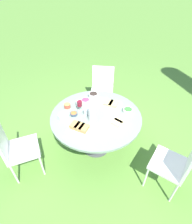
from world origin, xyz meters
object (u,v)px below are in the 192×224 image
at_px(dining_table, 96,120).
at_px(wine_glass, 80,104).
at_px(chair_far_back, 102,85).
at_px(chair_near_right, 177,163).
at_px(water_pitcher, 92,114).
at_px(chair_near_left, 15,147).

relative_size(dining_table, wine_glass, 7.43).
height_order(dining_table, wine_glass, wine_glass).
bearing_deg(chair_far_back, wine_glass, 32.23).
relative_size(chair_near_right, wine_glass, 4.94).
xyz_separation_m(chair_far_back, water_pitcher, (0.95, 0.89, 0.31)).
xyz_separation_m(chair_near_right, chair_far_back, (-0.50, -2.00, 0.00)).
height_order(chair_far_back, wine_glass, wine_glass).
relative_size(dining_table, chair_near_left, 1.50).
bearing_deg(water_pitcher, chair_near_right, 112.07).
bearing_deg(chair_near_left, dining_table, 163.08).
relative_size(dining_table, chair_far_back, 1.50).
bearing_deg(water_pitcher, chair_far_back, -136.96).
distance_m(water_pitcher, wine_glass, 0.28).
distance_m(chair_near_left, wine_glass, 1.06).
xyz_separation_m(chair_near_left, wine_glass, (-1.00, 0.11, 0.33)).
height_order(water_pitcher, wine_glass, water_pitcher).
height_order(dining_table, water_pitcher, water_pitcher).
distance_m(chair_far_back, wine_glass, 1.19).
distance_m(chair_near_right, water_pitcher, 1.24).
bearing_deg(chair_far_back, chair_near_right, 76.05).
bearing_deg(dining_table, water_pitcher, 24.62).
distance_m(chair_near_left, chair_near_right, 2.10).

